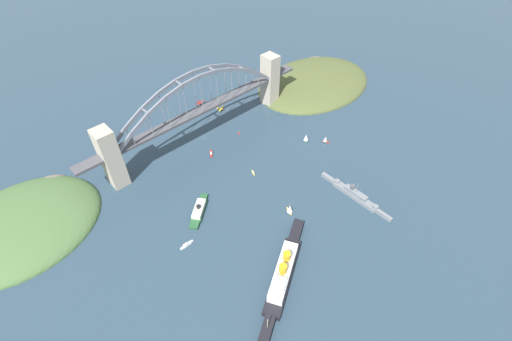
% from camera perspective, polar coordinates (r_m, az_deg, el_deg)
% --- Properties ---
extents(ground_plane, '(1400.00, 1400.00, 0.00)m').
position_cam_1_polar(ground_plane, '(368.85, -8.42, 5.36)').
color(ground_plane, '#283D4C').
extents(harbor_arch_bridge, '(251.18, 16.69, 73.36)m').
position_cam_1_polar(harbor_arch_bridge, '(350.07, -8.96, 9.40)').
color(harbor_arch_bridge, '#ADA38E').
rests_on(harbor_arch_bridge, ground).
extents(headland_west_shore, '(157.50, 115.82, 24.00)m').
position_cam_1_polar(headland_west_shore, '(461.05, 9.33, 13.89)').
color(headland_west_shore, '#4C562D').
rests_on(headland_west_shore, ground).
extents(headland_east_shore, '(123.82, 105.29, 24.59)m').
position_cam_1_polar(headland_east_shore, '(341.84, -33.49, -7.39)').
color(headland_east_shore, '#476638').
rests_on(headland_east_shore, ground).
extents(ocean_liner, '(91.95, 55.21, 20.25)m').
position_cam_1_polar(ocean_liner, '(256.31, 4.42, -16.31)').
color(ocean_liner, black).
rests_on(ocean_liner, ground).
extents(naval_cruiser, '(7.03, 72.30, 17.13)m').
position_cam_1_polar(naval_cruiser, '(314.82, 15.69, -3.77)').
color(naval_cruiser, slate).
rests_on(naval_cruiser, ground).
extents(harbor_ferry_steamer, '(32.96, 28.24, 7.77)m').
position_cam_1_polar(harbor_ferry_steamer, '(296.38, -9.23, -6.37)').
color(harbor_ferry_steamer, '#23512D').
rests_on(harbor_ferry_steamer, ground).
extents(seaplane_taxiing_near_bridge, '(10.94, 8.89, 4.62)m').
position_cam_1_polar(seaplane_taxiing_near_bridge, '(404.51, -5.75, 9.88)').
color(seaplane_taxiing_near_bridge, '#B7B7B2').
rests_on(seaplane_taxiing_near_bridge, ground).
extents(seaplane_second_in_formation, '(11.81, 8.50, 4.94)m').
position_cam_1_polar(seaplane_second_in_formation, '(417.07, -9.07, 10.73)').
color(seaplane_second_in_formation, '#B7B7B2').
rests_on(seaplane_second_in_formation, ground).
extents(small_boat_0, '(11.61, 2.70, 2.30)m').
position_cam_1_polar(small_boat_0, '(279.41, -11.23, -11.73)').
color(small_boat_0, silver).
rests_on(small_boat_0, ground).
extents(small_boat_1, '(8.01, 7.32, 8.89)m').
position_cam_1_polar(small_boat_1, '(361.27, 8.12, 5.29)').
color(small_boat_1, '#2D6B3D').
rests_on(small_boat_1, ground).
extents(small_boat_2, '(3.64, 6.96, 2.22)m').
position_cam_1_polar(small_boat_2, '(324.62, -0.45, -0.36)').
color(small_boat_2, gold).
rests_on(small_boat_2, ground).
extents(small_boat_3, '(5.25, 6.93, 7.26)m').
position_cam_1_polar(small_boat_3, '(363.85, 11.19, 4.99)').
color(small_boat_3, '#B2231E').
rests_on(small_boat_3, ground).
extents(small_boat_4, '(6.20, 8.37, 9.71)m').
position_cam_1_polar(small_boat_4, '(291.99, 5.52, -6.21)').
color(small_boat_4, gold).
rests_on(small_boat_4, ground).
extents(small_boat_5, '(7.45, 9.94, 1.95)m').
position_cam_1_polar(small_boat_5, '(347.31, -7.28, 2.76)').
color(small_boat_5, '#B2231E').
rests_on(small_boat_5, ground).
extents(channel_marker_buoy, '(2.20, 2.20, 2.75)m').
position_cam_1_polar(channel_marker_buoy, '(369.37, -2.79, 6.13)').
color(channel_marker_buoy, red).
rests_on(channel_marker_buoy, ground).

